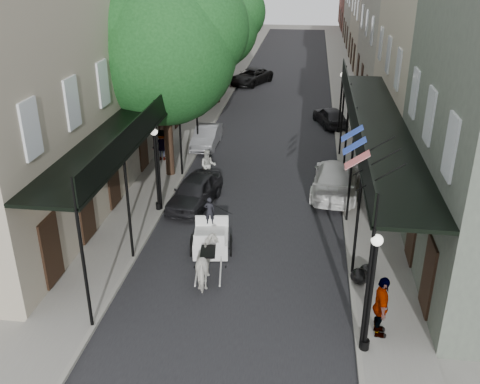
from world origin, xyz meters
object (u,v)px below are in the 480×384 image
(horse, at_px, (208,263))
(pedestrian_sidewalk_left, at_px, (162,145))
(carriage, at_px, (211,225))
(car_left_near, at_px, (195,191))
(car_left_mid, at_px, (207,137))
(tree_far, at_px, (221,22))
(pedestrian_walking, at_px, (208,166))
(pedestrian_sidewalk_right, at_px, (381,307))
(car_left_far, at_px, (251,77))
(car_right_near, at_px, (336,178))
(lamppost_left, at_px, (156,168))
(lamppost_right_far, at_px, (341,101))
(tree_near, at_px, (173,45))
(car_right_far, at_px, (330,116))
(lamppost_right_near, at_px, (371,292))

(horse, height_order, pedestrian_sidewalk_left, pedestrian_sidewalk_left)
(carriage, xyz_separation_m, car_left_near, (-1.40, 3.56, -0.31))
(car_left_mid, bearing_deg, tree_far, 94.36)
(pedestrian_walking, height_order, pedestrian_sidewalk_right, pedestrian_sidewalk_right)
(car_left_near, bearing_deg, car_left_far, 100.33)
(pedestrian_sidewalk_left, height_order, car_right_near, pedestrian_sidewalk_left)
(horse, xyz_separation_m, pedestrian_sidewalk_right, (5.51, -2.22, 0.34))
(horse, distance_m, carriage, 2.37)
(lamppost_left, relative_size, lamppost_right_far, 1.00)
(tree_far, distance_m, horse, 24.03)
(tree_near, relative_size, car_right_near, 1.89)
(pedestrian_walking, xyz_separation_m, car_left_mid, (-1.01, 4.97, -0.20))
(tree_near, height_order, pedestrian_sidewalk_left, tree_near)
(tree_near, relative_size, car_left_near, 2.45)
(lamppost_right_far, relative_size, pedestrian_sidewalk_right, 1.90)
(horse, relative_size, car_right_near, 0.35)
(pedestrian_sidewalk_right, bearing_deg, pedestrian_walking, 32.85)
(car_left_mid, bearing_deg, car_left_near, -82.61)
(car_left_near, height_order, car_left_far, car_left_near)
(car_right_near, bearing_deg, lamppost_right_far, -87.80)
(car_left_mid, height_order, car_right_near, car_right_near)
(tree_far, distance_m, car_left_near, 18.18)
(car_left_mid, relative_size, car_right_far, 1.01)
(tree_near, xyz_separation_m, car_left_near, (1.54, -3.36, -5.82))
(car_right_far, bearing_deg, pedestrian_sidewalk_left, 22.71)
(lamppost_right_near, bearing_deg, horse, 149.97)
(lamppost_left, relative_size, pedestrian_walking, 2.31)
(horse, xyz_separation_m, car_right_near, (4.55, 8.08, -0.02))
(lamppost_left, xyz_separation_m, pedestrian_sidewalk_left, (-1.41, 5.88, -1.10))
(lamppost_right_near, distance_m, car_left_mid, 18.35)
(tree_near, bearing_deg, car_left_far, 86.09)
(car_right_near, bearing_deg, lamppost_right_near, 97.99)
(tree_near, height_order, lamppost_left, tree_near)
(pedestrian_walking, xyz_separation_m, car_right_far, (6.19, 10.05, -0.19))
(horse, height_order, car_right_near, horse)
(lamppost_left, height_order, pedestrian_sidewalk_right, lamppost_left)
(pedestrian_sidewalk_right, height_order, car_right_far, pedestrian_sidewalk_right)
(pedestrian_sidewalk_left, height_order, pedestrian_sidewalk_right, pedestrian_sidewalk_right)
(car_right_near, bearing_deg, tree_far, -57.28)
(tree_near, relative_size, car_right_far, 2.65)
(carriage, bearing_deg, car_right_near, 42.20)
(lamppost_right_far, distance_m, carriage, 15.72)
(car_left_mid, bearing_deg, pedestrian_sidewalk_right, -62.35)
(lamppost_left, distance_m, carriage, 4.09)
(lamppost_right_far, bearing_deg, car_left_far, 118.77)
(car_left_near, distance_m, car_left_mid, 7.83)
(car_left_mid, bearing_deg, tree_near, -97.19)
(tree_far, relative_size, pedestrian_walking, 5.35)
(car_right_far, bearing_deg, lamppost_right_far, 88.79)
(car_left_mid, bearing_deg, pedestrian_walking, -77.98)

